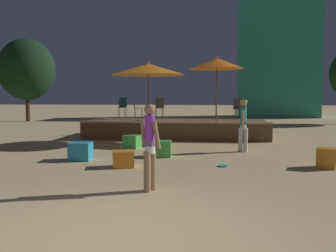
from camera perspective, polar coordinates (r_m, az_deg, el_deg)
ground_plane at (r=4.90m, az=-7.89°, el=-16.67°), size 120.00×120.00×0.00m
wooden_deck at (r=15.84m, az=1.36°, el=-0.43°), size 7.45×2.94×0.77m
patio_umbrella_0 at (r=14.50m, az=7.44°, el=9.40°), size 2.09×2.09×3.25m
patio_umbrella_1 at (r=14.13m, az=-3.03°, el=8.60°), size 2.82×2.82×3.02m
cube_seat_0 at (r=12.60m, az=-5.37°, el=-2.38°), size 0.65×0.65×0.44m
cube_seat_2 at (r=10.85m, az=-0.88°, el=-3.48°), size 0.53×0.53×0.46m
cube_seat_3 at (r=9.38m, az=-6.85°, el=-4.99°), size 0.63×0.63×0.40m
cube_seat_4 at (r=10.56m, az=-13.17°, el=-3.75°), size 0.60×0.60×0.49m
cube_seat_5 at (r=9.94m, az=22.91°, el=-4.52°), size 0.55×0.55×0.49m
person_0 at (r=6.91m, az=-2.78°, el=-2.95°), size 0.44×0.31×1.62m
person_3 at (r=11.90m, az=11.41°, el=0.40°), size 0.28×0.46×1.63m
bistro_chair_0 at (r=15.92m, az=-4.83°, el=3.07°), size 0.41×0.41×0.90m
bistro_chair_1 at (r=17.00m, az=-6.94°, el=3.16°), size 0.40×0.40×0.90m
bistro_chair_2 at (r=15.27m, az=10.65°, el=2.93°), size 0.42×0.42×0.90m
bistro_chair_3 at (r=16.04m, az=-1.30°, el=3.10°), size 0.42×0.43×0.90m
frisbee_disc at (r=9.48m, az=8.41°, el=-6.03°), size 0.25×0.25×0.03m
background_tree_1 at (r=26.96m, az=-20.75°, el=8.05°), size 3.71×3.71×5.51m
distant_building at (r=31.75m, az=16.21°, el=9.51°), size 6.19×3.69×9.00m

